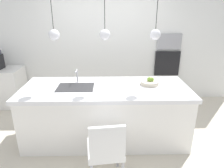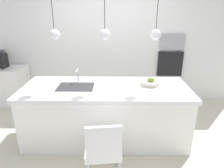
{
  "view_description": "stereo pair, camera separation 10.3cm",
  "coord_description": "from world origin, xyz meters",
  "views": [
    {
      "loc": [
        0.04,
        -2.9,
        2.02
      ],
      "look_at": [
        0.1,
        0.0,
        0.95
      ],
      "focal_mm": 32.24,
      "sensor_mm": 36.0,
      "label": 1
    },
    {
      "loc": [
        0.14,
        -2.9,
        2.02
      ],
      "look_at": [
        0.1,
        0.0,
        0.95
      ],
      "focal_mm": 32.24,
      "sensor_mm": 36.0,
      "label": 2
    }
  ],
  "objects": [
    {
      "name": "floor",
      "position": [
        0.0,
        0.0,
        0.0
      ],
      "size": [
        6.6,
        6.6,
        0.0
      ],
      "primitive_type": "plane",
      "color": "beige",
      "rests_on": "ground"
    },
    {
      "name": "back_wall",
      "position": [
        0.0,
        1.65,
        1.3
      ],
      "size": [
        6.0,
        0.1,
        2.6
      ],
      "primitive_type": "cube",
      "color": "white",
      "rests_on": "ground"
    },
    {
      "name": "kitchen_island",
      "position": [
        0.0,
        0.0,
        0.45
      ],
      "size": [
        2.58,
        1.02,
        0.9
      ],
      "color": "white",
      "rests_on": "ground"
    },
    {
      "name": "sink_basin",
      "position": [
        -0.47,
        0.0,
        0.89
      ],
      "size": [
        0.56,
        0.4,
        0.02
      ],
      "primitive_type": "cube",
      "color": "#2D2D30",
      "rests_on": "kitchen_island"
    },
    {
      "name": "faucet",
      "position": [
        -0.47,
        0.21,
        1.04
      ],
      "size": [
        0.02,
        0.17,
        0.22
      ],
      "color": "silver",
      "rests_on": "kitchen_island"
    },
    {
      "name": "fruit_bowl",
      "position": [
        0.7,
        0.1,
        0.94
      ],
      "size": [
        0.29,
        0.29,
        0.13
      ],
      "color": "beige",
      "rests_on": "kitchen_island"
    },
    {
      "name": "side_counter",
      "position": [
        -2.4,
        1.28,
        0.42
      ],
      "size": [
        1.1,
        0.6,
        0.84
      ],
      "primitive_type": "cube",
      "color": "white",
      "rests_on": "ground"
    },
    {
      "name": "coffee_machine",
      "position": [
        -2.31,
        1.28,
        1.0
      ],
      "size": [
        0.2,
        0.35,
        0.38
      ],
      "color": "black",
      "rests_on": "side_counter"
    },
    {
      "name": "microwave",
      "position": [
        1.4,
        1.58,
        1.36
      ],
      "size": [
        0.54,
        0.08,
        0.34
      ],
      "primitive_type": "cube",
      "color": "#9E9EA3",
      "rests_on": "back_wall"
    },
    {
      "name": "oven",
      "position": [
        1.4,
        1.58,
        0.86
      ],
      "size": [
        0.56,
        0.08,
        0.56
      ],
      "primitive_type": "cube",
      "color": "black",
      "rests_on": "back_wall"
    },
    {
      "name": "chair_near",
      "position": [
        0.01,
        -0.98,
        0.5
      ],
      "size": [
        0.46,
        0.49,
        0.89
      ],
      "color": "white",
      "rests_on": "ground"
    },
    {
      "name": "pendant_light_left",
      "position": [
        -0.72,
        0.0,
        1.69
      ],
      "size": [
        0.15,
        0.15,
        0.75
      ],
      "color": "silver"
    },
    {
      "name": "pendant_light_center",
      "position": [
        0.0,
        0.0,
        1.69
      ],
      "size": [
        0.15,
        0.15,
        0.75
      ],
      "color": "silver"
    },
    {
      "name": "pendant_light_right",
      "position": [
        0.72,
        0.0,
        1.69
      ],
      "size": [
        0.15,
        0.15,
        0.75
      ],
      "color": "silver"
    }
  ]
}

